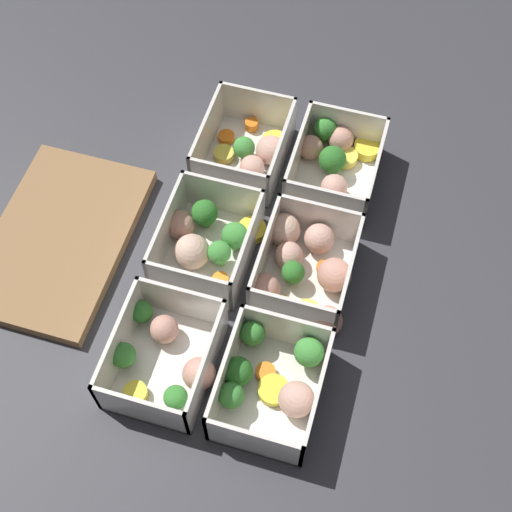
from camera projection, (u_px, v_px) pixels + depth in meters
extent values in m
plane|color=#38383D|center=(256.00, 265.00, 0.97)|extent=(4.00, 4.00, 0.00)
cube|color=silver|center=(270.00, 394.00, 0.88)|extent=(0.15, 0.12, 0.00)
cube|color=silver|center=(317.00, 397.00, 0.84)|extent=(0.15, 0.01, 0.07)
cube|color=silver|center=(225.00, 371.00, 0.86)|extent=(0.15, 0.01, 0.07)
cube|color=silver|center=(254.00, 443.00, 0.81)|extent=(0.01, 0.12, 0.07)
cube|color=silver|center=(287.00, 330.00, 0.88)|extent=(0.01, 0.12, 0.07)
cylinder|color=orange|center=(265.00, 373.00, 0.88)|extent=(0.03, 0.03, 0.01)
cylinder|color=#519448|center=(308.00, 359.00, 0.89)|extent=(0.01, 0.01, 0.02)
sphere|color=#42933D|center=(309.00, 352.00, 0.87)|extent=(0.04, 0.04, 0.04)
cylinder|color=yellow|center=(273.00, 390.00, 0.87)|extent=(0.04, 0.04, 0.01)
sphere|color=#D19E8C|center=(296.00, 399.00, 0.85)|extent=(0.06, 0.06, 0.04)
cylinder|color=#49883F|center=(253.00, 340.00, 0.90)|extent=(0.01, 0.01, 0.02)
sphere|color=#388433|center=(252.00, 333.00, 0.88)|extent=(0.03, 0.03, 0.03)
cylinder|color=#407A37|center=(238.00, 377.00, 0.88)|extent=(0.01, 0.01, 0.01)
sphere|color=#2D7228|center=(238.00, 372.00, 0.86)|extent=(0.04, 0.04, 0.04)
cylinder|color=#519448|center=(231.00, 401.00, 0.86)|extent=(0.01, 0.01, 0.01)
sphere|color=#42933D|center=(231.00, 395.00, 0.85)|extent=(0.03, 0.03, 0.03)
cube|color=silver|center=(305.00, 277.00, 0.96)|extent=(0.15, 0.12, 0.00)
cube|color=silver|center=(349.00, 275.00, 0.92)|extent=(0.15, 0.01, 0.07)
cube|color=silver|center=(264.00, 254.00, 0.94)|extent=(0.15, 0.01, 0.07)
cube|color=silver|center=(292.00, 313.00, 0.89)|extent=(0.01, 0.12, 0.07)
cube|color=silver|center=(319.00, 219.00, 0.97)|extent=(0.01, 0.12, 0.07)
sphere|color=beige|center=(284.00, 230.00, 0.97)|extent=(0.05, 0.05, 0.05)
cylinder|color=orange|center=(325.00, 268.00, 0.96)|extent=(0.03, 0.03, 0.01)
sphere|color=tan|center=(265.00, 289.00, 0.92)|extent=(0.06, 0.06, 0.04)
sphere|color=#D19E8C|center=(289.00, 256.00, 0.95)|extent=(0.05, 0.05, 0.04)
cylinder|color=#407A37|center=(292.00, 279.00, 0.95)|extent=(0.01, 0.01, 0.01)
sphere|color=#2D7228|center=(293.00, 272.00, 0.93)|extent=(0.03, 0.03, 0.03)
sphere|color=tan|center=(334.00, 275.00, 0.93)|extent=(0.06, 0.06, 0.05)
cylinder|color=orange|center=(282.00, 305.00, 0.93)|extent=(0.04, 0.04, 0.01)
sphere|color=#D19E8C|center=(319.00, 238.00, 0.96)|extent=(0.06, 0.06, 0.04)
cylinder|color=#DBC647|center=(307.00, 314.00, 0.92)|extent=(0.05, 0.05, 0.01)
sphere|color=tan|center=(327.00, 321.00, 0.90)|extent=(0.06, 0.06, 0.04)
cube|color=silver|center=(333.00, 179.00, 1.04)|extent=(0.15, 0.12, 0.00)
cube|color=silver|center=(375.00, 173.00, 1.01)|extent=(0.15, 0.01, 0.07)
cube|color=silver|center=(297.00, 156.00, 1.02)|extent=(0.15, 0.01, 0.07)
cube|color=silver|center=(324.00, 205.00, 0.98)|extent=(0.01, 0.12, 0.07)
cube|color=silver|center=(347.00, 127.00, 1.05)|extent=(0.01, 0.12, 0.07)
sphere|color=tan|center=(311.00, 147.00, 1.05)|extent=(0.05, 0.05, 0.04)
sphere|color=tan|center=(342.00, 208.00, 0.99)|extent=(0.05, 0.05, 0.04)
sphere|color=tan|center=(341.00, 139.00, 1.05)|extent=(0.05, 0.05, 0.04)
cylinder|color=#407A37|center=(331.00, 168.00, 1.04)|extent=(0.01, 0.01, 0.01)
sphere|color=#2D7228|center=(333.00, 159.00, 1.03)|extent=(0.04, 0.04, 0.04)
cylinder|color=#49883F|center=(324.00, 137.00, 1.07)|extent=(0.01, 0.01, 0.02)
sphere|color=#388433|center=(325.00, 128.00, 1.05)|extent=(0.03, 0.03, 0.03)
cylinder|color=#DBC647|center=(317.00, 209.00, 1.01)|extent=(0.05, 0.05, 0.01)
cylinder|color=#DBC647|center=(296.00, 203.00, 1.01)|extent=(0.04, 0.04, 0.02)
sphere|color=#D19E8C|center=(334.00, 187.00, 1.01)|extent=(0.05, 0.05, 0.04)
cylinder|color=yellow|center=(367.00, 148.00, 1.06)|extent=(0.05, 0.05, 0.02)
cylinder|color=#DBC647|center=(346.00, 158.00, 1.05)|extent=(0.05, 0.05, 0.01)
cube|color=silver|center=(166.00, 365.00, 0.90)|extent=(0.15, 0.12, 0.00)
cube|color=silver|center=(207.00, 366.00, 0.86)|extent=(0.15, 0.01, 0.07)
cube|color=silver|center=(119.00, 342.00, 0.87)|extent=(0.15, 0.01, 0.07)
cube|color=silver|center=(141.00, 410.00, 0.83)|extent=(0.01, 0.12, 0.07)
cube|color=silver|center=(183.00, 302.00, 0.90)|extent=(0.01, 0.12, 0.07)
sphere|color=tan|center=(164.00, 329.00, 0.90)|extent=(0.05, 0.05, 0.04)
sphere|color=tan|center=(199.00, 374.00, 0.87)|extent=(0.05, 0.05, 0.04)
cylinder|color=#49883F|center=(177.00, 403.00, 0.86)|extent=(0.01, 0.01, 0.02)
sphere|color=#388433|center=(176.00, 397.00, 0.84)|extent=(0.03, 0.03, 0.03)
cylinder|color=yellow|center=(136.00, 393.00, 0.87)|extent=(0.03, 0.03, 0.01)
cylinder|color=#49883F|center=(143.00, 318.00, 0.92)|extent=(0.01, 0.01, 0.01)
sphere|color=#388433|center=(141.00, 312.00, 0.91)|extent=(0.03, 0.03, 0.03)
cylinder|color=#519448|center=(126.00, 361.00, 0.89)|extent=(0.01, 0.01, 0.01)
sphere|color=#42933D|center=(123.00, 355.00, 0.87)|extent=(0.03, 0.03, 0.03)
cube|color=silver|center=(208.00, 252.00, 0.98)|extent=(0.15, 0.12, 0.00)
cube|color=silver|center=(248.00, 250.00, 0.94)|extent=(0.15, 0.01, 0.07)
cube|color=silver|center=(167.00, 230.00, 0.96)|extent=(0.15, 0.01, 0.07)
cube|color=silver|center=(189.00, 286.00, 0.91)|extent=(0.01, 0.12, 0.07)
cube|color=silver|center=(223.00, 196.00, 0.99)|extent=(0.01, 0.12, 0.07)
cylinder|color=#519448|center=(220.00, 260.00, 0.96)|extent=(0.01, 0.01, 0.02)
sphere|color=#42933D|center=(219.00, 252.00, 0.94)|extent=(0.03, 0.03, 0.03)
cylinder|color=#519448|center=(235.00, 244.00, 0.97)|extent=(0.01, 0.01, 0.02)
sphere|color=#42933D|center=(235.00, 235.00, 0.96)|extent=(0.04, 0.04, 0.04)
sphere|color=beige|center=(192.00, 252.00, 0.95)|extent=(0.06, 0.06, 0.05)
cylinder|color=yellow|center=(252.00, 230.00, 0.99)|extent=(0.05, 0.05, 0.01)
sphere|color=tan|center=(180.00, 225.00, 0.98)|extent=(0.04, 0.04, 0.04)
cylinder|color=orange|center=(220.00, 280.00, 0.95)|extent=(0.03, 0.03, 0.01)
cylinder|color=#407A37|center=(205.00, 221.00, 0.99)|extent=(0.01, 0.01, 0.01)
sphere|color=#2D7228|center=(205.00, 213.00, 0.98)|extent=(0.04, 0.04, 0.04)
cube|color=silver|center=(244.00, 158.00, 1.06)|extent=(0.15, 0.12, 0.00)
cube|color=silver|center=(281.00, 152.00, 1.03)|extent=(0.15, 0.01, 0.07)
cube|color=silver|center=(207.00, 135.00, 1.04)|extent=(0.15, 0.01, 0.07)
cube|color=silver|center=(229.00, 183.00, 1.00)|extent=(0.01, 0.12, 0.07)
cube|color=silver|center=(258.00, 107.00, 1.07)|extent=(0.01, 0.12, 0.07)
cylinder|color=orange|center=(219.00, 179.00, 1.04)|extent=(0.03, 0.03, 0.01)
sphere|color=#D19E8C|center=(271.00, 150.00, 1.04)|extent=(0.06, 0.06, 0.04)
cylinder|color=orange|center=(226.00, 137.00, 1.07)|extent=(0.03, 0.03, 0.01)
cylinder|color=yellow|center=(275.00, 143.00, 1.07)|extent=(0.04, 0.04, 0.02)
sphere|color=#D19E8C|center=(252.00, 167.00, 1.03)|extent=(0.04, 0.04, 0.04)
cylinder|color=orange|center=(252.00, 125.00, 1.08)|extent=(0.03, 0.03, 0.01)
cylinder|color=#DBC647|center=(224.00, 154.00, 1.06)|extent=(0.04, 0.04, 0.01)
sphere|color=tan|center=(234.00, 184.00, 1.01)|extent=(0.05, 0.05, 0.04)
cylinder|color=#519448|center=(244.00, 155.00, 1.06)|extent=(0.01, 0.01, 0.01)
sphere|color=#42933D|center=(244.00, 147.00, 1.04)|extent=(0.03, 0.03, 0.03)
cube|color=olive|center=(60.00, 239.00, 0.98)|extent=(0.28, 0.18, 0.02)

